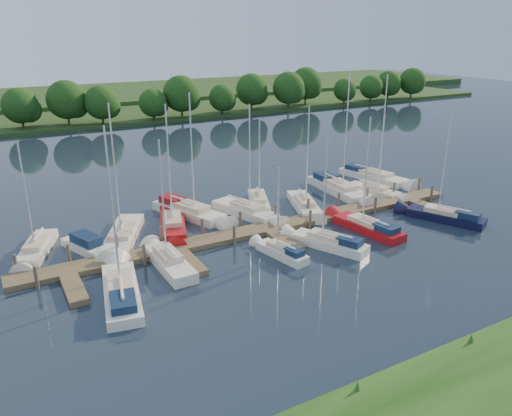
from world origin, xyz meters
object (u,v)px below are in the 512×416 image
dock (270,231)px  motorboat (88,247)px  sailboat_s_2 (281,252)px  sailboat_n_0 (36,251)px  sailboat_n_5 (248,213)px

dock → motorboat: bearing=165.1°
sailboat_s_2 → sailboat_n_0: bearing=138.2°
sailboat_n_5 → dock: bearing=69.6°
sailboat_n_0 → motorboat: (3.53, -1.44, 0.07)m
sailboat_n_5 → motorboat: bearing=-13.0°
sailboat_n_0 → sailboat_s_2: bearing=171.2°
motorboat → sailboat_n_0: bearing=-43.7°
sailboat_n_0 → motorboat: size_ratio=1.64×
motorboat → sailboat_s_2: 14.65m
sailboat_n_5 → sailboat_n_0: bearing=-18.3°
sailboat_n_0 → motorboat: 3.81m
dock → sailboat_n_0: (-17.41, 5.13, 0.08)m
dock → sailboat_n_5: 4.53m
dock → sailboat_n_5: sailboat_n_5 is taller
motorboat → sailboat_s_2: size_ratio=0.78×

